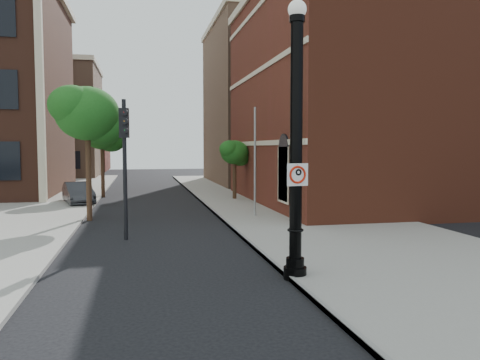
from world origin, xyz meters
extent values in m
plane|color=black|center=(0.00, 0.00, 0.00)|extent=(120.00, 120.00, 0.00)
cube|color=gray|center=(6.00, 10.00, 0.06)|extent=(8.00, 60.00, 0.12)
cube|color=gray|center=(-9.00, 18.00, 0.06)|extent=(10.00, 50.00, 0.12)
cube|color=gray|center=(2.05, 10.00, 0.07)|extent=(0.10, 60.00, 0.14)
cube|color=brown|center=(16.00, 14.00, 6.00)|extent=(22.00, 16.00, 12.00)
cube|color=black|center=(4.96, 9.00, 2.00)|extent=(0.08, 1.40, 2.40)
cube|color=beige|center=(4.97, 14.00, 3.50)|extent=(0.06, 16.00, 0.25)
cube|color=beige|center=(4.97, 14.00, 7.50)|extent=(0.06, 16.00, 0.25)
cube|color=beige|center=(4.97, 14.00, 11.00)|extent=(0.06, 16.00, 0.25)
cube|color=beige|center=(-7.00, 17.00, 7.00)|extent=(0.40, 0.40, 14.00)
cube|color=#876049|center=(-12.00, 44.00, 6.00)|extent=(12.00, 12.00, 12.00)
cube|color=maroon|center=(-12.00, 58.00, 5.00)|extent=(12.00, 12.00, 10.00)
cube|color=#876049|center=(16.00, 30.00, 7.00)|extent=(22.00, 14.00, 14.00)
cylinder|color=black|center=(2.21, -0.73, 0.15)|extent=(0.57, 0.57, 0.31)
cylinder|color=black|center=(2.21, -0.73, 0.41)|extent=(0.45, 0.45, 0.26)
cylinder|color=black|center=(2.21, -0.73, 3.28)|extent=(0.31, 0.31, 5.94)
torus|color=black|center=(2.21, -0.73, 1.23)|extent=(0.41, 0.41, 0.06)
cylinder|color=black|center=(2.21, -0.73, 6.33)|extent=(0.37, 0.37, 0.15)
sphere|color=silver|center=(2.21, -0.73, 6.56)|extent=(0.45, 0.45, 0.45)
cube|color=white|center=(2.20, -0.91, 2.61)|extent=(0.54, 0.07, 0.54)
cube|color=black|center=(2.20, -0.91, 2.86)|extent=(0.54, 0.06, 0.05)
cube|color=black|center=(2.20, -0.91, 2.36)|extent=(0.54, 0.06, 0.05)
cube|color=black|center=(1.95, -0.93, 2.61)|extent=(0.05, 0.01, 0.54)
cube|color=black|center=(2.45, -0.88, 2.61)|extent=(0.05, 0.01, 0.54)
torus|color=red|center=(2.20, -0.91, 2.61)|extent=(0.44, 0.10, 0.44)
cube|color=red|center=(2.20, -0.91, 2.61)|extent=(0.31, 0.04, 0.31)
cube|color=black|center=(2.15, -0.91, 2.61)|extent=(0.05, 0.01, 0.25)
torus|color=black|center=(2.22, -0.90, 2.67)|extent=(0.17, 0.07, 0.17)
cylinder|color=black|center=(2.20, -0.91, 2.85)|extent=(0.03, 0.02, 0.03)
imported|color=#2E2E33|center=(-5.00, 16.43, 0.64)|extent=(2.32, 4.11, 1.28)
cylinder|color=black|center=(-2.04, 5.26, 2.47)|extent=(0.14, 0.14, 4.94)
cube|color=black|center=(-2.04, 5.26, 4.12)|extent=(0.35, 0.34, 1.03)
sphere|color=#E50505|center=(-2.01, 5.10, 4.48)|extent=(0.19, 0.19, 0.19)
sphere|color=#FF8C00|center=(-2.01, 5.10, 4.17)|extent=(0.19, 0.19, 0.19)
sphere|color=#00E519|center=(-2.01, 5.10, 3.86)|extent=(0.19, 0.19, 0.19)
cylinder|color=black|center=(4.80, 6.97, 2.61)|extent=(0.15, 0.15, 5.21)
cube|color=black|center=(4.80, 6.97, 4.34)|extent=(0.42, 0.40, 1.09)
sphere|color=#E50505|center=(4.86, 6.81, 4.72)|extent=(0.20, 0.20, 0.20)
sphere|color=#FF8C00|center=(4.86, 6.81, 4.40)|extent=(0.20, 0.20, 0.20)
sphere|color=#00E519|center=(4.86, 6.81, 4.07)|extent=(0.20, 0.20, 0.20)
cylinder|color=#999999|center=(3.66, 9.26, 2.55)|extent=(0.10, 0.10, 5.10)
cylinder|color=#352215|center=(-3.75, 10.05, 2.22)|extent=(0.24, 0.24, 4.44)
ellipsoid|color=#174512|center=(-3.75, 10.05, 4.75)|extent=(2.79, 2.79, 2.37)
ellipsoid|color=#174512|center=(-3.12, 10.56, 4.31)|extent=(2.15, 2.15, 1.83)
ellipsoid|color=#174512|center=(-4.32, 9.67, 5.07)|extent=(2.03, 2.03, 1.72)
cylinder|color=#352215|center=(-3.90, 20.11, 1.94)|extent=(0.24, 0.24, 3.88)
ellipsoid|color=#174512|center=(-3.90, 20.11, 4.16)|extent=(2.44, 2.44, 2.08)
ellipsoid|color=#174512|center=(-3.35, 20.56, 3.77)|extent=(1.89, 1.89, 1.60)
ellipsoid|color=#174512|center=(-4.40, 19.78, 4.44)|extent=(1.78, 1.78, 1.51)
cylinder|color=#352215|center=(4.17, 16.53, 1.38)|extent=(0.24, 0.24, 2.76)
ellipsoid|color=#174512|center=(4.17, 16.53, 2.96)|extent=(1.74, 1.74, 1.48)
ellipsoid|color=#174512|center=(4.57, 16.84, 2.68)|extent=(1.34, 1.34, 1.14)
ellipsoid|color=#174512|center=(3.82, 16.29, 3.16)|extent=(1.26, 1.26, 1.07)
camera|label=1|loc=(-1.52, -11.60, 3.27)|focal=35.00mm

